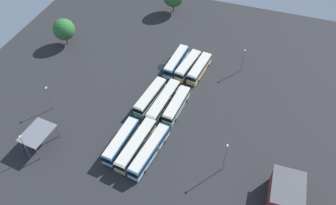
% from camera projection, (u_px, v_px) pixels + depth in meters
% --- Properties ---
extents(ground_plane, '(109.87, 109.87, 0.00)m').
position_uv_depth(ground_plane, '(164.00, 106.00, 85.99)').
color(ground_plane, '#28282B').
extents(bus_row0_slot0, '(12.63, 3.70, 3.47)m').
position_uv_depth(bus_row0_slot0, '(176.00, 61.00, 95.26)').
color(bus_row0_slot0, teal).
rests_on(bus_row0_slot0, ground_plane).
extents(bus_row0_slot1, '(11.85, 4.52, 3.47)m').
position_uv_depth(bus_row0_slot1, '(188.00, 66.00, 94.05)').
color(bus_row0_slot1, silver).
rests_on(bus_row0_slot1, ground_plane).
extents(bus_row0_slot2, '(11.57, 4.14, 3.47)m').
position_uv_depth(bus_row0_slot2, '(199.00, 68.00, 93.19)').
color(bus_row0_slot2, silver).
rests_on(bus_row0_slot2, ground_plane).
extents(bus_row1_slot0, '(12.72, 4.39, 3.47)m').
position_uv_depth(bus_row1_slot0, '(150.00, 97.00, 85.68)').
color(bus_row1_slot0, silver).
rests_on(bus_row1_slot0, ground_plane).
extents(bus_row1_slot1, '(14.59, 4.28, 3.47)m').
position_uv_depth(bus_row1_slot1, '(163.00, 101.00, 84.55)').
color(bus_row1_slot1, silver).
rests_on(bus_row1_slot1, ground_plane).
extents(bus_row1_slot2, '(11.79, 3.67, 3.47)m').
position_uv_depth(bus_row1_slot2, '(176.00, 105.00, 83.64)').
color(bus_row1_slot2, silver).
rests_on(bus_row1_slot2, ground_plane).
extents(bus_row2_slot0, '(12.68, 3.83, 3.47)m').
position_uv_depth(bus_row2_slot0, '(121.00, 141.00, 76.06)').
color(bus_row2_slot0, teal).
rests_on(bus_row2_slot0, ground_plane).
extents(bus_row2_slot1, '(14.59, 4.36, 3.47)m').
position_uv_depth(bus_row2_slot1, '(136.00, 145.00, 75.38)').
color(bus_row2_slot1, silver).
rests_on(bus_row2_slot1, ground_plane).
extents(bus_row2_slot2, '(14.61, 4.74, 3.47)m').
position_uv_depth(bus_row2_slot2, '(150.00, 151.00, 74.23)').
color(bus_row2_slot2, teal).
rests_on(bus_row2_slot2, ground_plane).
extents(depot_building, '(8.81, 6.67, 5.24)m').
position_uv_depth(depot_building, '(286.00, 193.00, 66.30)').
color(depot_building, maroon).
rests_on(depot_building, ground_plane).
extents(maintenance_shelter, '(7.99, 6.25, 4.16)m').
position_uv_depth(maintenance_shelter, '(37.00, 133.00, 74.98)').
color(maintenance_shelter, slate).
rests_on(maintenance_shelter, ground_plane).
extents(lamp_post_far_corner, '(0.56, 0.28, 7.30)m').
position_uv_depth(lamp_post_far_corner, '(49.00, 97.00, 82.51)').
color(lamp_post_far_corner, slate).
rests_on(lamp_post_far_corner, ground_plane).
extents(lamp_post_mid_lot, '(0.56, 0.28, 8.65)m').
position_uv_depth(lamp_post_mid_lot, '(225.00, 156.00, 69.74)').
color(lamp_post_mid_lot, slate).
rests_on(lamp_post_mid_lot, ground_plane).
extents(lamp_post_by_building, '(0.56, 0.28, 7.90)m').
position_uv_depth(lamp_post_by_building, '(25.00, 146.00, 71.95)').
color(lamp_post_by_building, slate).
rests_on(lamp_post_by_building, ground_plane).
extents(lamp_post_near_entrance, '(0.56, 0.28, 7.30)m').
position_uv_depth(lamp_post_near_entrance, '(243.00, 60.00, 92.36)').
color(lamp_post_near_entrance, slate).
rests_on(lamp_post_near_entrance, ground_plane).
extents(tree_northeast, '(6.42, 6.42, 8.42)m').
position_uv_depth(tree_northeast, '(64.00, 29.00, 100.20)').
color(tree_northeast, brown).
rests_on(tree_northeast, ground_plane).
extents(puddle_near_shelter, '(3.57, 3.57, 0.01)m').
position_uv_depth(puddle_near_shelter, '(164.00, 68.00, 96.12)').
color(puddle_near_shelter, black).
rests_on(puddle_near_shelter, ground_plane).
extents(puddle_between_rows, '(1.41, 1.41, 0.01)m').
position_uv_depth(puddle_between_rows, '(134.00, 110.00, 84.92)').
color(puddle_between_rows, black).
rests_on(puddle_between_rows, ground_plane).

